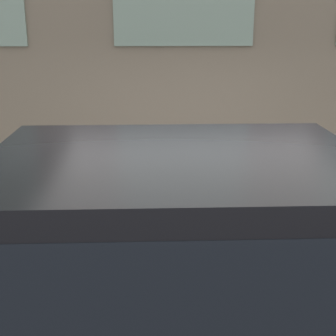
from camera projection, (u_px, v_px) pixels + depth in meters
name	position (u px, v px, depth m)	size (l,w,h in m)	color
ground_plane	(200.00, 326.00, 4.34)	(80.00, 80.00, 0.00)	#47474C
sidewalk	(189.00, 256.00, 5.50)	(2.47, 60.00, 0.14)	#A8A093
fire_hydrant	(142.00, 252.00, 4.68)	(0.32, 0.44, 0.72)	gray
person	(192.00, 207.00, 4.97)	(0.27, 0.18, 1.13)	#232328
parked_car_charcoal_near	(176.00, 292.00, 2.98)	(1.86, 4.58, 1.97)	black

